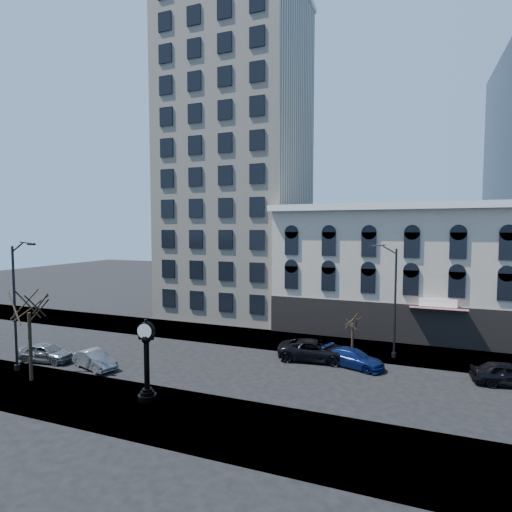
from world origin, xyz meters
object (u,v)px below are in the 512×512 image
at_px(car_near_b, 95,360).
at_px(street_clock, 147,363).
at_px(car_near_a, 47,352).
at_px(street_lamp_near, 20,272).

bearing_deg(car_near_b, street_clock, -98.15).
distance_m(street_clock, car_near_a, 12.09).
bearing_deg(street_clock, car_near_a, 153.65).
distance_m(car_near_a, car_near_b, 4.55).
height_order(car_near_a, car_near_b, car_near_a).
bearing_deg(street_lamp_near, car_near_a, 105.07).
bearing_deg(street_clock, car_near_b, 143.73).
relative_size(street_lamp_near, car_near_b, 2.37).
height_order(street_clock, car_near_a, street_clock).
relative_size(street_clock, street_lamp_near, 0.51).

